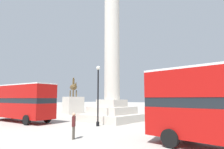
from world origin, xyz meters
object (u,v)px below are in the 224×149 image
object	(u,v)px
equestrian_statue	(73,104)
pedestrian_near_lamp	(74,124)
monument_column	(112,62)
street_lamp	(98,94)
bus_a	(20,101)

from	to	relation	value
equestrian_statue	pedestrian_near_lamp	size ratio (longest dim) A/B	3.70
monument_column	pedestrian_near_lamp	xyz separation A→B (m)	(4.71, -9.62, -6.02)
pedestrian_near_lamp	street_lamp	bearing A→B (deg)	167.52
pedestrian_near_lamp	bus_a	bearing A→B (deg)	-142.46
street_lamp	pedestrian_near_lamp	xyz separation A→B (m)	(3.06, -5.49, -2.11)
equestrian_statue	street_lamp	world-z (taller)	equestrian_statue
monument_column	equestrian_statue	size ratio (longest dim) A/B	3.40
monument_column	bus_a	bearing A→B (deg)	-137.43
bus_a	equestrian_statue	size ratio (longest dim) A/B	1.63
equestrian_statue	street_lamp	distance (m)	16.10
bus_a	monument_column	bearing A→B (deg)	38.40
street_lamp	monument_column	bearing A→B (deg)	111.79
monument_column	street_lamp	bearing A→B (deg)	-68.21
bus_a	equestrian_statue	distance (m)	12.11
street_lamp	pedestrian_near_lamp	distance (m)	6.63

